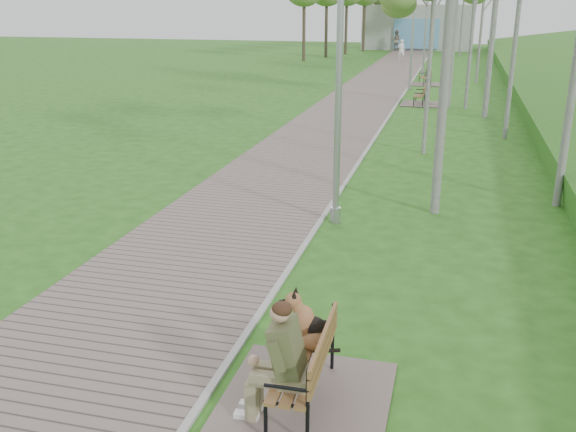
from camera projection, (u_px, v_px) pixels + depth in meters
name	position (u px, v px, depth m)	size (l,w,h in m)	color
ground	(324.00, 217.00, 13.65)	(120.00, 120.00, 0.00)	#265216
walkway	(374.00, 87.00, 33.77)	(3.50, 67.00, 0.04)	#75665F
kerb	(407.00, 88.00, 33.34)	(0.10, 67.00, 0.05)	#999993
building_north	(418.00, 27.00, 60.09)	(10.00, 5.20, 4.00)	#9E9E99
bench_main	(296.00, 369.00, 7.17)	(1.90, 2.11, 1.66)	#75665F
bench_second	(419.00, 100.00, 28.33)	(1.62, 1.80, 1.00)	#75665F
bench_third	(425.00, 82.00, 34.95)	(1.56, 1.73, 0.95)	#75665F
lamp_post_near	(338.00, 95.00, 12.48)	(0.22, 0.22, 5.62)	#999CA1
lamp_post_second	(412.00, 43.00, 32.45)	(0.19, 0.19, 4.97)	#999CA1
lamp_post_third	(426.00, 29.00, 38.69)	(0.23, 0.23, 5.83)	#999CA1
lamp_post_far	(434.00, 30.00, 52.01)	(0.17, 0.17, 4.48)	#999CA1
pedestrian_near	(401.00, 50.00, 49.10)	(0.57, 0.37, 1.55)	white
pedestrian_far	(396.00, 41.00, 57.70)	(0.90, 0.70, 1.85)	gray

